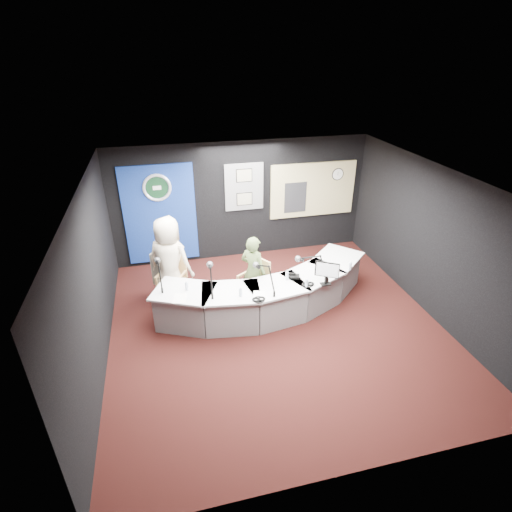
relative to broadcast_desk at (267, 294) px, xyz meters
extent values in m
plane|color=black|center=(0.05, -0.55, -0.38)|extent=(6.00, 6.00, 0.00)
cube|color=silver|center=(0.05, -0.55, 2.42)|extent=(6.00, 6.00, 0.02)
cube|color=black|center=(0.05, 2.45, 1.02)|extent=(6.00, 0.02, 2.80)
cube|color=black|center=(0.05, -3.55, 1.02)|extent=(6.00, 0.02, 2.80)
cube|color=black|center=(-2.95, -0.55, 1.02)|extent=(0.02, 6.00, 2.80)
cube|color=black|center=(3.05, -0.55, 1.02)|extent=(0.02, 6.00, 2.80)
cube|color=navy|center=(-1.85, 2.42, 0.88)|extent=(1.60, 0.05, 2.30)
torus|color=silver|center=(-1.85, 2.38, 1.52)|extent=(0.63, 0.07, 0.63)
cylinder|color=black|center=(-1.85, 2.38, 1.52)|extent=(0.48, 0.01, 0.48)
cube|color=slate|center=(0.10, 2.42, 1.38)|extent=(0.90, 0.04, 1.10)
cube|color=gray|center=(0.10, 2.39, 1.65)|extent=(0.34, 0.02, 0.27)
cube|color=gray|center=(0.10, 2.39, 1.09)|extent=(0.34, 0.02, 0.27)
cube|color=tan|center=(1.80, 2.42, 1.18)|extent=(2.12, 0.06, 1.32)
cube|color=#FFD5A1|center=(1.80, 2.41, 1.18)|extent=(2.00, 0.02, 1.20)
cube|color=black|center=(1.35, 2.39, 1.03)|extent=(0.55, 0.02, 0.75)
cylinder|color=white|center=(2.40, 2.39, 1.52)|extent=(0.28, 0.01, 0.28)
cube|color=#6B695A|center=(-1.90, 0.98, 0.24)|extent=(0.49, 0.32, 0.70)
imported|color=beige|center=(-1.76, 0.76, 0.55)|extent=(1.07, 0.96, 1.84)
imported|color=#4A5E31|center=(-0.20, 0.27, 0.37)|extent=(0.64, 0.64, 1.50)
cube|color=black|center=(0.98, -0.50, 0.70)|extent=(0.37, 0.24, 0.28)
cube|color=black|center=(0.50, -0.13, 0.40)|extent=(0.23, 0.21, 0.05)
torus|color=black|center=(0.67, -0.44, 0.39)|extent=(0.21, 0.21, 0.03)
torus|color=black|center=(-0.33, -0.70, 0.39)|extent=(0.23, 0.23, 0.04)
cube|color=white|center=(-1.66, -0.32, 0.38)|extent=(0.28, 0.35, 0.00)
cube|color=white|center=(-0.30, -0.56, 0.38)|extent=(0.27, 0.33, 0.00)
camera|label=1|loc=(-1.74, -6.25, 4.29)|focal=28.00mm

